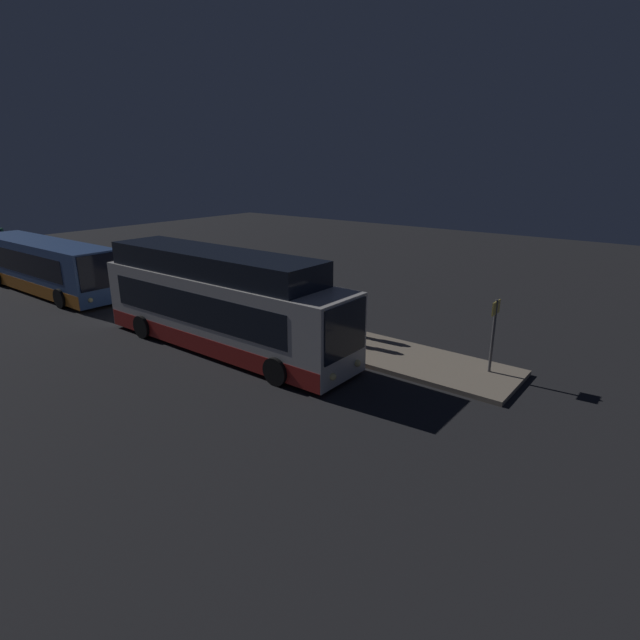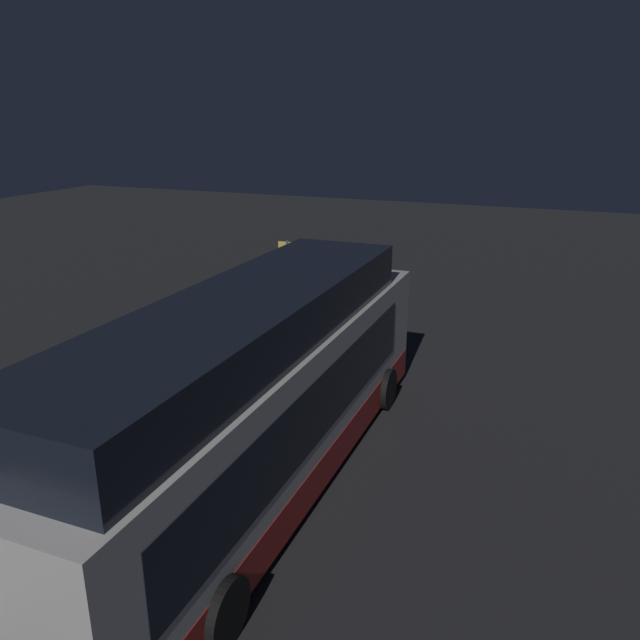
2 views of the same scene
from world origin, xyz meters
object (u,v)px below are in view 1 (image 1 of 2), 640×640
(bus_lead, at_px, (220,306))
(passenger_with_bags, at_px, (354,323))
(suitcase, at_px, (347,328))
(passenger_waiting, at_px, (360,315))
(passenger_boarding, at_px, (292,304))
(bus_second, at_px, (45,266))
(sign_post, at_px, (494,327))

(bus_lead, relative_size, passenger_with_bags, 7.08)
(bus_lead, distance_m, suitcase, 5.37)
(bus_lead, relative_size, suitcase, 14.30)
(bus_lead, distance_m, passenger_waiting, 5.74)
(passenger_boarding, xyz_separation_m, passenger_with_bags, (3.51, -0.26, -0.11))
(passenger_boarding, xyz_separation_m, suitcase, (2.67, 0.48, -0.72))
(passenger_waiting, bearing_deg, bus_second, 91.57)
(bus_second, height_order, passenger_with_bags, bus_second)
(bus_lead, bearing_deg, passenger_waiting, 46.33)
(bus_lead, bearing_deg, sign_post, 21.85)
(bus_lead, height_order, suitcase, bus_lead)
(passenger_waiting, height_order, sign_post, sign_post)
(sign_post, bearing_deg, bus_lead, -158.15)
(bus_second, height_order, sign_post, bus_second)
(bus_second, height_order, passenger_boarding, bus_second)
(passenger_boarding, bearing_deg, passenger_waiting, 13.43)
(bus_second, bearing_deg, bus_lead, 0.00)
(passenger_waiting, bearing_deg, suitcase, 99.83)
(bus_second, relative_size, sign_post, 4.65)
(passenger_boarding, height_order, passenger_with_bags, passenger_boarding)
(bus_lead, relative_size, sign_post, 4.59)
(passenger_boarding, relative_size, passenger_waiting, 1.04)
(bus_lead, distance_m, passenger_with_bags, 5.36)
(bus_lead, xyz_separation_m, sign_post, (9.58, 3.84, 0.05))
(bus_second, xyz_separation_m, passenger_boarding, (15.80, 3.46, -0.26))
(passenger_boarding, height_order, sign_post, sign_post)
(passenger_boarding, relative_size, passenger_with_bags, 1.09)
(passenger_with_bags, relative_size, sign_post, 0.65)
(bus_lead, bearing_deg, passenger_with_bags, 36.93)
(sign_post, bearing_deg, passenger_with_bags, -173.10)
(passenger_waiting, distance_m, suitcase, 0.86)
(suitcase, height_order, sign_post, sign_post)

